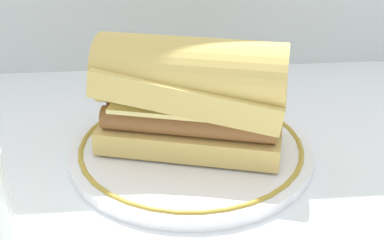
{
  "coord_description": "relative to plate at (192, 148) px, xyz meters",
  "views": [
    {
      "loc": [
        -0.04,
        -0.49,
        0.32
      ],
      "look_at": [
        0.0,
        0.03,
        0.04
      ],
      "focal_mm": 48.7,
      "sensor_mm": 36.0,
      "label": 1
    }
  ],
  "objects": [
    {
      "name": "ground_plane",
      "position": [
        -0.0,
        -0.03,
        -0.01
      ],
      "size": [
        1.5,
        1.5,
        0.0
      ],
      "primitive_type": "plane",
      "color": "white"
    },
    {
      "name": "plate",
      "position": [
        0.0,
        0.0,
        0.0
      ],
      "size": [
        0.28,
        0.28,
        0.01
      ],
      "color": "white",
      "rests_on": "ground_plane"
    },
    {
      "name": "sausage_sandwich",
      "position": [
        0.0,
        0.0,
        0.07
      ],
      "size": [
        0.22,
        0.14,
        0.13
      ],
      "rotation": [
        0.0,
        0.0,
        -0.27
      ],
      "color": "#DDBB63",
      "rests_on": "plate"
    }
  ]
}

